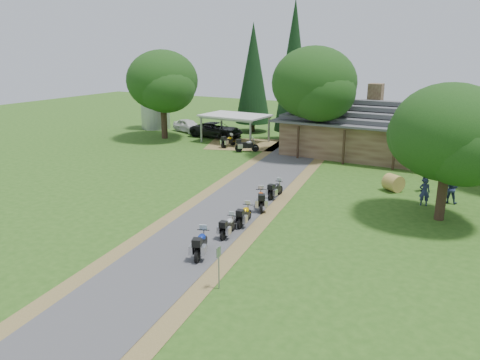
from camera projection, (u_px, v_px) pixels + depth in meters
The scene contains 24 objects.
ground at pixel (187, 243), 23.05m from camera, with size 120.00×120.00×0.00m, color #2A5217.
driveway at pixel (220, 216), 26.66m from camera, with size 46.00×46.00×0.00m, color #444447.
lodge at pixel (406, 130), 39.87m from camera, with size 21.40×9.40×4.90m, color brown, non-canonical shape.
silo at pixel (155, 99), 54.46m from camera, with size 3.35×3.35×6.81m, color gray.
carport at pixel (235, 128), 47.06m from camera, with size 6.40×4.27×2.77m, color silver, non-canonical shape.
car_white_sedan at pixel (188, 124), 52.75m from camera, with size 5.50×2.32×1.83m, color white.
car_dark_suv at pixel (217, 126), 49.60m from camera, with size 6.19×2.63×2.37m, color black.
motorcycle_row_a at pixel (201, 243), 21.47m from camera, with size 1.89×0.62×1.29m, color #102896, non-canonical shape.
motorcycle_row_b at pixel (228, 225), 23.77m from camera, with size 1.66×0.54×1.14m, color #B6BABF, non-canonical shape.
motorcycle_row_c at pixel (244, 214), 25.28m from camera, with size 1.75×0.57×1.20m, color #E3A800, non-canonical shape.
motorcycle_row_d at pixel (261, 199), 27.69m from camera, with size 1.89×0.62×1.29m, color #CC4913, non-canonical shape.
motorcycle_row_e at pixel (276, 189), 29.83m from camera, with size 1.72×0.56×1.17m, color black, non-canonical shape.
motorcycle_carport_a at pixel (228, 141), 44.96m from camera, with size 1.83×0.60×1.25m, color #C59C09, non-canonical shape.
motorcycle_carport_b at pixel (247, 145), 42.85m from camera, with size 1.95×0.64×1.34m, color gray, non-canonical shape.
person_a at pixel (425, 190), 28.21m from camera, with size 0.57×0.41×2.02m, color navy.
person_b at pixel (451, 186), 28.68m from camera, with size 0.62×0.45×2.19m, color navy.
person_c at pixel (426, 177), 31.04m from camera, with size 0.55×0.39×1.92m, color navy.
hay_bale at pixel (393, 183), 31.19m from camera, with size 1.13×1.13×1.04m, color olive.
sign_post at pixel (219, 268), 18.42m from camera, with size 0.33×0.05×1.82m, color gray, non-canonical shape.
oak_lodge_left at pixel (313, 97), 39.83m from camera, with size 7.19×7.19×10.30m, color #153710, non-canonical shape.
oak_driveway at pixel (447, 150), 25.10m from camera, with size 6.19×6.19×7.95m, color #153710, non-canonical shape.
oak_silo at pixel (163, 92), 48.11m from camera, with size 7.29×7.29×9.66m, color #153710, non-canonical shape.
cedar_near at pixel (294, 71), 46.77m from camera, with size 3.72×3.72×13.92m, color black.
cedar_far at pixel (253, 78), 51.76m from camera, with size 3.92×3.92×11.95m, color black.
Camera 1 is at (12.52, -17.45, 9.31)m, focal length 35.00 mm.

